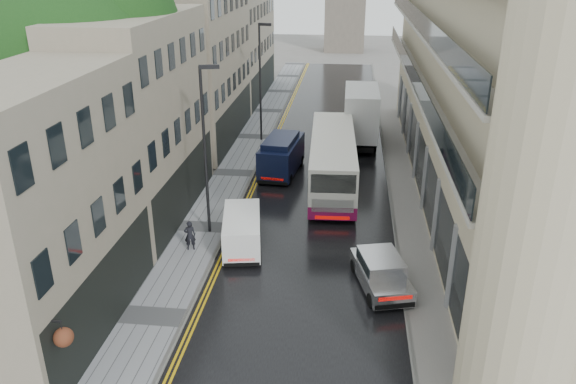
% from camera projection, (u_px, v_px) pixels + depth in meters
% --- Properties ---
extents(road, '(9.00, 85.00, 0.02)m').
position_uv_depth(road, '(320.00, 178.00, 37.78)').
color(road, black).
rests_on(road, ground).
extents(left_sidewalk, '(2.70, 85.00, 0.12)m').
position_uv_depth(left_sidewalk, '(234.00, 173.00, 38.36)').
color(left_sidewalk, gray).
rests_on(left_sidewalk, ground).
extents(right_sidewalk, '(1.80, 85.00, 0.12)m').
position_uv_depth(right_sidewalk, '(401.00, 180.00, 37.21)').
color(right_sidewalk, slate).
rests_on(right_sidewalk, ground).
extents(old_shop_row, '(4.50, 56.00, 12.00)m').
position_uv_depth(old_shop_row, '(187.00, 78.00, 38.70)').
color(old_shop_row, gray).
rests_on(old_shop_row, ground).
extents(modern_block, '(8.00, 40.00, 14.00)m').
position_uv_depth(modern_block, '(498.00, 83.00, 32.61)').
color(modern_block, '#BAAB8A').
rests_on(modern_block, ground).
extents(tree_near, '(10.56, 10.56, 13.89)m').
position_uv_depth(tree_near, '(77.00, 97.00, 29.50)').
color(tree_near, black).
rests_on(tree_near, ground).
extents(tree_far, '(9.24, 9.24, 12.46)m').
position_uv_depth(tree_far, '(162.00, 66.00, 41.63)').
color(tree_far, black).
rests_on(tree_far, ground).
extents(cream_bus, '(3.22, 12.08, 3.26)m').
position_uv_depth(cream_bus, '(311.00, 180.00, 32.96)').
color(cream_bus, silver).
rests_on(cream_bus, road).
extents(white_lorry, '(2.57, 8.44, 4.43)m').
position_uv_depth(white_lorry, '(345.00, 121.00, 42.43)').
color(white_lorry, silver).
rests_on(white_lorry, road).
extents(silver_hatchback, '(2.81, 4.49, 1.56)m').
position_uv_depth(silver_hatchback, '(372.00, 291.00, 23.67)').
color(silver_hatchback, '#B8B7BC').
rests_on(silver_hatchback, road).
extents(white_van, '(2.50, 4.47, 1.91)m').
position_uv_depth(white_van, '(224.00, 246.00, 26.90)').
color(white_van, white).
rests_on(white_van, road).
extents(navy_van, '(2.70, 5.52, 2.72)m').
position_uv_depth(navy_van, '(260.00, 162.00, 36.58)').
color(navy_van, black).
rests_on(navy_van, road).
extents(pedestrian, '(0.66, 0.52, 1.57)m').
position_uv_depth(pedestrian, '(190.00, 235.00, 28.08)').
color(pedestrian, black).
rests_on(pedestrian, left_sidewalk).
extents(lamp_post_near, '(1.02, 0.43, 8.85)m').
position_uv_depth(lamp_post_near, '(205.00, 153.00, 28.53)').
color(lamp_post_near, black).
rests_on(lamp_post_near, left_sidewalk).
extents(lamp_post_far, '(1.04, 0.46, 9.03)m').
position_uv_depth(lamp_post_far, '(260.00, 84.00, 43.37)').
color(lamp_post_far, black).
rests_on(lamp_post_far, left_sidewalk).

